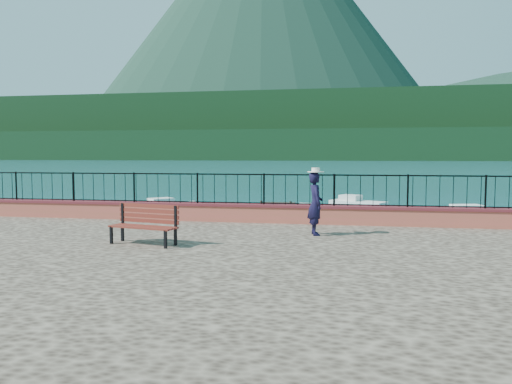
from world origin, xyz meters
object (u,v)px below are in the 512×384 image
(boat_1, at_px, (322,212))
(boat_4, at_px, (358,201))
(park_bench, at_px, (144,232))
(boat_3, at_px, (170,204))
(person, at_px, (315,204))
(boat_2, at_px, (479,212))

(boat_1, height_order, boat_4, same)
(park_bench, bearing_deg, boat_3, 121.24)
(boat_3, bearing_deg, park_bench, -118.16)
(person, xyz_separation_m, boat_2, (7.51, 13.93, -1.65))
(boat_1, distance_m, boat_3, 9.62)
(boat_1, relative_size, boat_4, 1.22)
(park_bench, height_order, boat_1, park_bench)
(person, xyz_separation_m, boat_4, (1.46, 18.89, -1.65))
(boat_2, bearing_deg, person, -131.43)
(boat_2, bearing_deg, boat_3, 162.99)
(person, distance_m, boat_1, 12.61)
(person, relative_size, boat_4, 0.48)
(boat_3, bearing_deg, person, -103.83)
(boat_2, bearing_deg, park_bench, -138.53)
(boat_4, bearing_deg, boat_1, -78.62)
(boat_3, xyz_separation_m, boat_4, (11.20, 3.78, 0.00))
(person, distance_m, boat_3, 18.06)
(boat_2, bearing_deg, boat_4, 127.58)
(boat_4, bearing_deg, boat_2, -11.01)
(person, relative_size, boat_1, 0.39)
(boat_1, relative_size, boat_2, 1.02)
(boat_1, bearing_deg, park_bench, -86.28)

